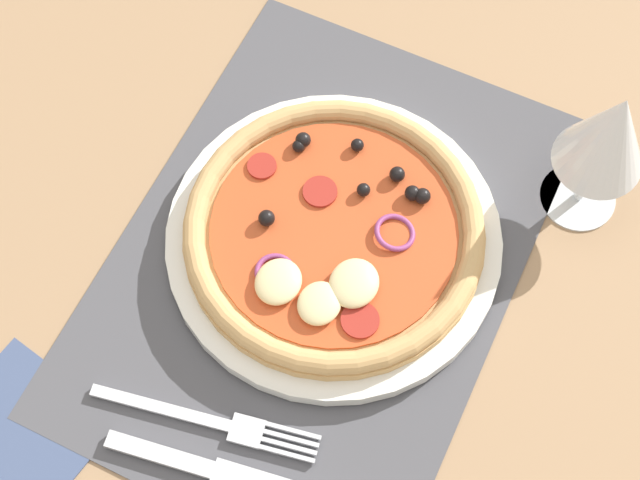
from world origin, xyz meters
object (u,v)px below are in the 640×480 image
(wine_glass, at_px, (609,136))
(napkin, at_px, (11,443))
(fork, at_px, (217,423))
(pizza, at_px, (334,232))
(knife, at_px, (236,478))
(plate, at_px, (334,241))

(wine_glass, relative_size, napkin, 1.19)
(fork, bearing_deg, pizza, 74.06)
(fork, height_order, wine_glass, wine_glass)
(pizza, xyz_separation_m, wine_glass, (-0.13, 0.17, 0.07))
(fork, height_order, napkin, fork)
(fork, relative_size, knife, 0.90)
(fork, xyz_separation_m, napkin, (0.08, -0.13, -0.00))
(knife, bearing_deg, wine_glass, 56.80)
(knife, bearing_deg, fork, 128.27)
(plate, bearing_deg, knife, 4.66)
(fork, bearing_deg, plate, 74.21)
(knife, height_order, wine_glass, wine_glass)
(pizza, height_order, wine_glass, wine_glass)
(pizza, relative_size, wine_glass, 1.63)
(fork, distance_m, wine_glass, 0.37)
(fork, distance_m, knife, 0.04)
(napkin, bearing_deg, plate, 149.40)
(wine_glass, bearing_deg, fork, -31.07)
(fork, relative_size, napkin, 1.44)
(plate, relative_size, knife, 1.37)
(knife, relative_size, wine_glass, 1.34)
(napkin, bearing_deg, fork, 120.62)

